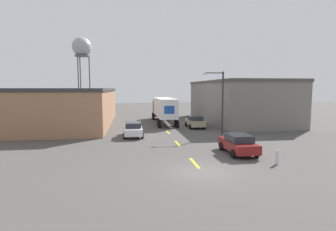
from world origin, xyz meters
The scene contains 11 objects.
ground_plane centered at (0.00, 0.00, 0.00)m, with size 160.00×160.00×0.00m, color #4C4947.
road_centerline centered at (0.00, 8.55, 0.00)m, with size 0.20×15.65×0.01m.
warehouse_left centered at (-13.88, 23.74, 2.60)m, with size 13.53×23.35×5.19m.
warehouse_right centered at (12.40, 23.95, 3.19)m, with size 10.56×20.59×6.36m.
semi_truck centered at (0.60, 23.84, 2.25)m, with size 2.76×12.69×3.76m.
parked_car_left_far centered at (-4.09, 12.79, 0.81)m, with size 2.07×4.20×1.56m.
parked_car_right_near centered at (4.09, 4.09, 0.81)m, with size 2.07×4.20×1.56m.
parked_car_right_far centered at (4.09, 18.16, 0.81)m, with size 2.07×4.20×1.56m.
water_tower centered at (-16.01, 52.87, 15.07)m, with size 4.71×4.71×17.74m.
street_lamp centered at (5.58, 12.85, 4.13)m, with size 2.47×0.32×7.03m.
fire_hydrant centered at (5.52, 0.89, 0.50)m, with size 0.22×0.22×1.01m.
Camera 1 is at (-4.36, -15.33, 5.16)m, focal length 28.00 mm.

